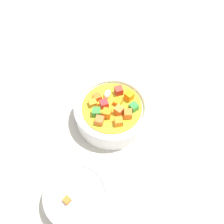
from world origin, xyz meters
The scene contains 4 objects.
ground_plane centered at (0.00, 0.00, -1.00)cm, with size 140.00×140.00×2.00cm, color #BAB2A0.
soup_bowl_main centered at (-0.01, -0.01, 2.91)cm, with size 16.23×16.23×6.44cm.
spoon centered at (7.34, 9.96, 0.42)cm, with size 17.88×17.63×0.98cm.
side_bowl_small centered at (-18.59, 3.63, 2.40)cm, with size 11.64×11.64×5.06cm.
Camera 1 is at (-28.98, -4.02, 47.88)cm, focal length 40.01 mm.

